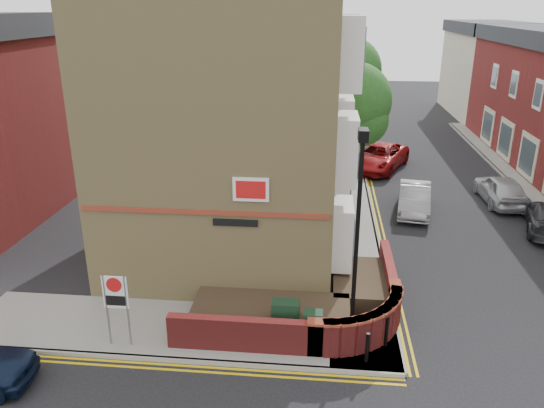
{
  "coord_description": "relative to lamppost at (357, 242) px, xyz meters",
  "views": [
    {
      "loc": [
        0.64,
        -11.91,
        9.3
      ],
      "look_at": [
        -0.97,
        4.0,
        3.29
      ],
      "focal_mm": 35.0,
      "sensor_mm": 36.0,
      "label": 1
    }
  ],
  "objects": [
    {
      "name": "yellow_lines_main",
      "position": [
        1.65,
        14.8,
        -3.34
      ],
      "size": [
        0.28,
        32.0,
        0.01
      ],
      "primitive_type": "cube",
      "color": "gold",
      "rests_on": "ground"
    },
    {
      "name": "silver_car_near",
      "position": [
        3.4,
        11.12,
        -2.67
      ],
      "size": [
        2.02,
        4.25,
        1.35
      ],
      "primitive_type": "imported",
      "rotation": [
        0.0,
        0.0,
        -0.15
      ],
      "color": "#93949A",
      "rests_on": "ground"
    },
    {
      "name": "corner_building",
      "position": [
        -4.44,
        6.8,
        2.88
      ],
      "size": [
        8.95,
        10.4,
        13.6
      ],
      "color": "tan",
      "rests_on": "ground"
    },
    {
      "name": "yellow_lines_side",
      "position": [
        -5.1,
        -1.45,
        -3.34
      ],
      "size": [
        13.0,
        0.28,
        0.01
      ],
      "primitive_type": "cube",
      "color": "gold",
      "rests_on": "ground"
    },
    {
      "name": "kerb_main_far",
      "position": [
        9.4,
        11.8,
        -3.28
      ],
      "size": [
        0.15,
        40.0,
        0.12
      ],
      "primitive_type": "cube",
      "color": "gray",
      "rests_on": "ground"
    },
    {
      "name": "silver_car_far",
      "position": [
        7.86,
        12.8,
        -2.62
      ],
      "size": [
        1.83,
        4.28,
        1.44
      ],
      "primitive_type": "imported",
      "rotation": [
        0.0,
        0.0,
        3.17
      ],
      "color": "#B1B5B9",
      "rests_on": "ground"
    },
    {
      "name": "utility_cabinet_small",
      "position": [
        -1.1,
        -0.2,
        -2.67
      ],
      "size": [
        0.55,
        0.4,
        1.1
      ],
      "primitive_type": "cube",
      "color": "black",
      "rests_on": "pavement_corner"
    },
    {
      "name": "pavement_corner",
      "position": [
        -5.1,
        0.3,
        -3.28
      ],
      "size": [
        13.0,
        3.0,
        0.12
      ],
      "primitive_type": "cube",
      "color": "gray",
      "rests_on": "ground"
    },
    {
      "name": "far_terrace_cream",
      "position": [
        12.9,
        36.8,
        0.71
      ],
      "size": [
        5.4,
        12.4,
        8.0
      ],
      "color": "beige",
      "rests_on": "ground"
    },
    {
      "name": "lamppost",
      "position": [
        0.0,
        0.0,
        0.0
      ],
      "size": [
        0.25,
        0.5,
        6.3
      ],
      "color": "black",
      "rests_on": "pavement_corner"
    },
    {
      "name": "tree_near",
      "position": [
        0.4,
        12.85,
        1.36
      ],
      "size": [
        3.64,
        3.65,
        6.7
      ],
      "color": "#382B1E",
      "rests_on": "pavement_main"
    },
    {
      "name": "traffic_light_assembly",
      "position": [
        0.8,
        23.8,
        -0.56
      ],
      "size": [
        0.2,
        0.16,
        4.2
      ],
      "color": "black",
      "rests_on": "pavement_main"
    },
    {
      "name": "garden_wall",
      "position": [
        -1.6,
        1.3,
        -3.34
      ],
      "size": [
        6.8,
        6.0,
        1.2
      ],
      "primitive_type": null,
      "color": "maroon",
      "rests_on": "ground"
    },
    {
      "name": "red_car_main",
      "position": [
        2.35,
        18.19,
        -2.6
      ],
      "size": [
        4.38,
        5.9,
        1.49
      ],
      "primitive_type": "imported",
      "rotation": [
        0.0,
        0.0,
        -0.4
      ],
      "color": "maroon",
      "rests_on": "ground"
    },
    {
      "name": "utility_cabinet_large",
      "position": [
        -1.9,
        0.1,
        -2.62
      ],
      "size": [
        0.8,
        0.45,
        1.2
      ],
      "primitive_type": "cube",
      "color": "black",
      "rests_on": "pavement_corner"
    },
    {
      "name": "bollard_far",
      "position": [
        1.0,
        -0.0,
        -2.77
      ],
      "size": [
        0.11,
        0.11,
        0.9
      ],
      "primitive_type": "cylinder",
      "color": "black",
      "rests_on": "pavement_corner"
    },
    {
      "name": "kerb_main_near",
      "position": [
        1.4,
        14.8,
        -3.28
      ],
      "size": [
        0.15,
        32.0,
        0.12
      ],
      "primitive_type": "cube",
      "color": "gray",
      "rests_on": "ground"
    },
    {
      "name": "ground",
      "position": [
        -1.6,
        -1.2,
        -3.34
      ],
      "size": [
        120.0,
        120.0,
        0.0
      ],
      "primitive_type": "plane",
      "color": "black",
      "rests_on": "ground"
    },
    {
      "name": "tree_far",
      "position": [
        0.4,
        28.85,
        1.57
      ],
      "size": [
        3.81,
        3.81,
        7.0
      ],
      "color": "#382B1E",
      "rests_on": "pavement_main"
    },
    {
      "name": "tree_mid",
      "position": [
        0.4,
        20.85,
        1.85
      ],
      "size": [
        4.03,
        4.03,
        7.42
      ],
      "color": "#382B1E",
      "rests_on": "pavement_main"
    },
    {
      "name": "zone_sign",
      "position": [
        -6.6,
        -0.7,
        -1.7
      ],
      "size": [
        0.72,
        0.07,
        2.2
      ],
      "color": "slate",
      "rests_on": "pavement_corner"
    },
    {
      "name": "kerb_side",
      "position": [
        -5.1,
        -1.2,
        -3.28
      ],
      "size": [
        13.0,
        0.15,
        0.12
      ],
      "primitive_type": "cube",
      "color": "gray",
      "rests_on": "ground"
    },
    {
      "name": "bollard_near",
      "position": [
        0.4,
        -0.8,
        -2.77
      ],
      "size": [
        0.11,
        0.11,
        0.9
      ],
      "primitive_type": "cylinder",
      "color": "black",
      "rests_on": "pavement_corner"
    },
    {
      "name": "pavement_main",
      "position": [
        0.4,
        14.8,
        -3.28
      ],
      "size": [
        2.0,
        32.0,
        0.12
      ],
      "primitive_type": "cube",
      "color": "gray",
      "rests_on": "ground"
    }
  ]
}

